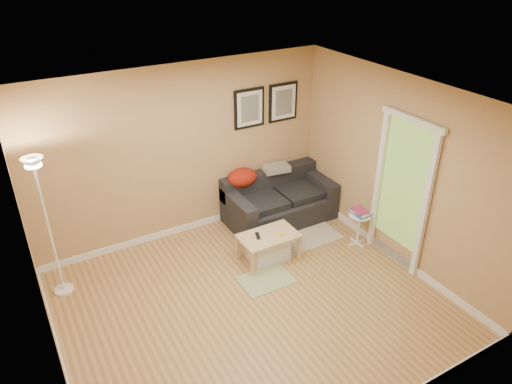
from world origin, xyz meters
TOP-DOWN VIEW (x-y plane):
  - floor at (0.00, 0.00)m, footprint 4.50×4.50m
  - ceiling at (0.00, 0.00)m, footprint 4.50×4.50m
  - wall_back at (0.00, 2.00)m, footprint 4.50×0.00m
  - wall_front at (0.00, -2.00)m, footprint 4.50×0.00m
  - wall_left at (-2.25, 0.00)m, footprint 0.00×4.00m
  - wall_right at (2.25, 0.00)m, footprint 0.00×4.00m
  - baseboard_back at (0.00, 1.99)m, footprint 4.50×0.02m
  - baseboard_left at (-2.24, 0.00)m, footprint 0.02×4.00m
  - baseboard_right at (2.24, 0.00)m, footprint 0.02×4.00m
  - sofa at (1.38, 1.53)m, footprint 1.70×0.90m
  - red_throw at (0.86, 1.81)m, footprint 0.48×0.36m
  - plaid_throw at (1.48, 1.81)m, footprint 0.45×0.32m
  - framed_print_left at (1.08, 1.98)m, footprint 0.50×0.04m
  - framed_print_right at (1.68, 1.98)m, footprint 0.50×0.04m
  - area_rug at (1.34, 1.00)m, footprint 1.25×0.85m
  - green_runner at (0.39, 0.31)m, footprint 0.70×0.50m
  - coffee_table at (0.66, 0.70)m, footprint 0.93×0.71m
  - remote_control at (0.52, 0.74)m, footprint 0.10×0.17m
  - tape_roll at (0.80, 0.60)m, footprint 0.07×0.07m
  - storage_bin at (0.67, 0.72)m, footprint 0.56×0.41m
  - side_table at (2.02, 0.37)m, footprint 0.33×0.33m
  - book_stack at (2.03, 0.38)m, footprint 0.28×0.32m
  - floor_lamp at (-2.00, 1.44)m, footprint 0.25×0.25m
  - doorway at (2.20, -0.15)m, footprint 0.12×1.01m

SIDE VIEW (x-z plane):
  - floor at x=0.00m, z-range 0.00..0.00m
  - area_rug at x=1.34m, z-range 0.00..0.01m
  - green_runner at x=0.39m, z-range 0.00..0.01m
  - baseboard_back at x=0.00m, z-range 0.00..0.10m
  - baseboard_left at x=-2.24m, z-range 0.00..0.10m
  - baseboard_right at x=2.24m, z-range 0.00..0.10m
  - storage_bin at x=0.67m, z-range 0.00..0.35m
  - coffee_table at x=0.66m, z-range 0.00..0.41m
  - side_table at x=2.02m, z-range 0.00..0.50m
  - sofa at x=1.38m, z-range 0.00..0.75m
  - remote_control at x=0.52m, z-range 0.41..0.43m
  - tape_roll at x=0.80m, z-range 0.41..0.44m
  - book_stack at x=2.03m, z-range 0.50..0.59m
  - red_throw at x=0.86m, z-range 0.63..0.91m
  - plaid_throw at x=1.48m, z-range 0.73..0.83m
  - floor_lamp at x=-2.00m, z-range -0.05..1.86m
  - doorway at x=2.20m, z-range -0.04..2.09m
  - wall_back at x=0.00m, z-range -0.95..3.55m
  - wall_front at x=0.00m, z-range -0.95..3.55m
  - wall_left at x=-2.25m, z-range -0.70..3.30m
  - wall_right at x=2.25m, z-range -0.70..3.30m
  - framed_print_left at x=1.08m, z-range 1.50..2.10m
  - framed_print_right at x=1.68m, z-range 1.50..2.10m
  - ceiling at x=0.00m, z-range 2.60..2.60m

